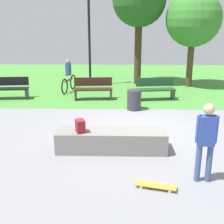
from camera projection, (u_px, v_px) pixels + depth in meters
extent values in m
plane|color=gray|center=(136.00, 130.00, 8.89)|extent=(28.00, 28.00, 0.00)
cube|color=#478C38|center=(129.00, 79.00, 16.63)|extent=(26.60, 11.78, 0.01)
cube|color=gray|center=(111.00, 140.00, 7.43)|extent=(2.77, 0.75, 0.54)
cube|color=maroon|center=(80.00, 126.00, 7.19)|extent=(0.29, 0.33, 0.32)
cylinder|color=#3F5184|center=(198.00, 163.00, 5.95)|extent=(0.12, 0.12, 0.81)
cylinder|color=#3F5184|center=(209.00, 163.00, 5.94)|extent=(0.12, 0.12, 0.81)
cube|color=#2D4799|center=(207.00, 131.00, 5.74)|extent=(0.32, 0.21, 0.61)
cylinder|color=#2D4799|center=(198.00, 129.00, 5.74)|extent=(0.09, 0.09, 0.56)
cylinder|color=#2D4799|center=(216.00, 129.00, 5.72)|extent=(0.09, 0.09, 0.56)
sphere|color=tan|center=(209.00, 109.00, 5.61)|extent=(0.22, 0.22, 0.22)
cube|color=gold|center=(156.00, 185.00, 5.76)|extent=(0.82, 0.39, 0.02)
cylinder|color=silver|center=(141.00, 187.00, 5.78)|extent=(0.06, 0.04, 0.06)
cylinder|color=silver|center=(142.00, 183.00, 5.92)|extent=(0.06, 0.04, 0.06)
cylinder|color=silver|center=(170.00, 191.00, 5.63)|extent=(0.06, 0.04, 0.06)
cylinder|color=silver|center=(170.00, 187.00, 5.78)|extent=(0.06, 0.04, 0.06)
cube|color=#331E14|center=(93.00, 89.00, 12.20)|extent=(1.63, 0.57, 0.06)
cube|color=#331E14|center=(93.00, 82.00, 12.33)|extent=(1.60, 0.19, 0.36)
cube|color=#2D2D33|center=(111.00, 94.00, 12.31)|extent=(0.11, 0.40, 0.45)
cube|color=#2D2D33|center=(76.00, 95.00, 12.23)|extent=(0.11, 0.40, 0.45)
cube|color=#1E4223|center=(156.00, 90.00, 12.15)|extent=(1.64, 0.65, 0.06)
cube|color=#1E4223|center=(155.00, 82.00, 12.28)|extent=(1.59, 0.28, 0.36)
cube|color=#2D2D33|center=(173.00, 94.00, 12.30)|extent=(0.13, 0.40, 0.45)
cube|color=#2D2D33|center=(138.00, 95.00, 12.14)|extent=(0.13, 0.40, 0.45)
cube|color=black|center=(9.00, 89.00, 12.31)|extent=(1.64, 0.60, 0.06)
cube|color=black|center=(9.00, 81.00, 12.43)|extent=(1.60, 0.22, 0.36)
cube|color=#2D2D33|center=(27.00, 94.00, 12.42)|extent=(0.12, 0.40, 0.45)
cylinder|color=#42301E|center=(138.00, 51.00, 15.00)|extent=(0.36, 0.36, 3.40)
cylinder|color=#4C3823|center=(190.00, 62.00, 14.50)|extent=(0.31, 0.31, 2.49)
sphere|color=#387F2D|center=(193.00, 19.00, 13.89)|extent=(2.65, 2.65, 2.65)
cylinder|color=black|center=(89.00, 40.00, 14.43)|extent=(0.12, 0.12, 4.59)
cylinder|color=#333338|center=(134.00, 100.00, 10.85)|extent=(0.52, 0.52, 0.75)
torus|color=black|center=(73.00, 82.00, 14.31)|extent=(0.20, 0.72, 0.72)
torus|color=black|center=(65.00, 87.00, 13.28)|extent=(0.20, 0.72, 0.72)
cube|color=#B22626|center=(69.00, 80.00, 13.73)|extent=(0.23, 0.98, 0.08)
cube|color=#2D4799|center=(68.00, 69.00, 13.59)|extent=(0.23, 0.31, 0.56)
sphere|color=#9E7556|center=(68.00, 62.00, 13.48)|extent=(0.22, 0.22, 0.22)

